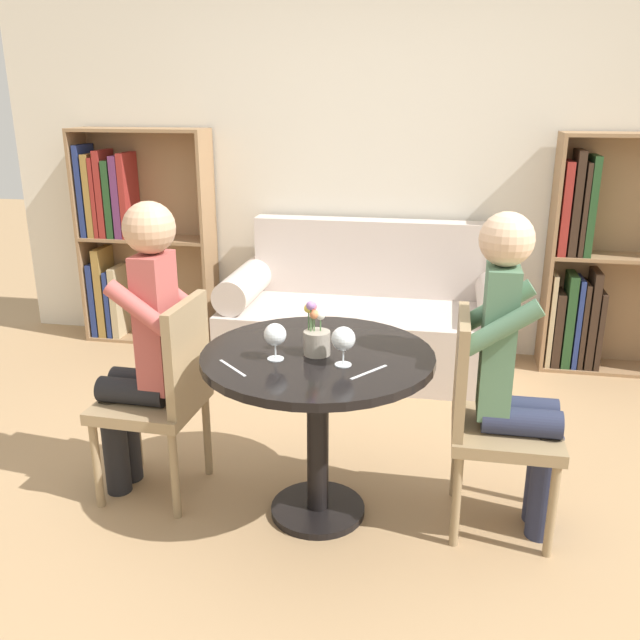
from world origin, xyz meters
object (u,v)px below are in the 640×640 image
object	(u,v)px
flower_vase	(315,337)
wine_glass_left	(275,336)
couch	(366,321)
bookshelf_left	(130,235)
bookshelf_right	(601,266)
person_left	(143,344)
wine_glass_right	(343,340)
chair_right	(488,414)
person_right	(515,370)
chair_left	(165,390)

from	to	relation	value
flower_vase	wine_glass_left	bearing A→B (deg)	-149.60
couch	flower_vase	xyz separation A→B (m)	(-0.01, -1.69, 0.49)
bookshelf_left	bookshelf_right	world-z (taller)	same
person_left	bookshelf_right	bearing A→B (deg)	133.02
person_left	wine_glass_right	world-z (taller)	person_left
chair_right	wine_glass_left	bearing A→B (deg)	101.00
chair_right	flower_vase	size ratio (longest dim) A/B	4.14
person_right	person_left	bearing A→B (deg)	90.68
bookshelf_left	person_right	world-z (taller)	bookshelf_left
chair_left	flower_vase	world-z (taller)	flower_vase
bookshelf_left	wine_glass_left	xyz separation A→B (m)	(1.57, -2.04, 0.07)
person_left	wine_glass_right	distance (m)	0.90
wine_glass_left	wine_glass_right	world-z (taller)	wine_glass_right
bookshelf_right	person_left	bearing A→B (deg)	-139.26
bookshelf_right	flower_vase	bearing A→B (deg)	-126.51
bookshelf_right	wine_glass_right	distance (m)	2.45
person_right	wine_glass_right	distance (m)	0.68
wine_glass_right	flower_vase	world-z (taller)	flower_vase
bookshelf_left	chair_left	distance (m)	2.19
person_right	bookshelf_right	bearing A→B (deg)	-19.77
chair_right	person_left	size ratio (longest dim) A/B	0.69
bookshelf_left	wine_glass_right	world-z (taller)	bookshelf_left
wine_glass_right	couch	bearing A→B (deg)	93.78
person_right	couch	bearing A→B (deg)	25.38
wine_glass_left	bookshelf_right	bearing A→B (deg)	52.08
chair_right	person_right	size ratio (longest dim) A/B	0.69
flower_vase	wine_glass_right	bearing A→B (deg)	-36.89
couch	bookshelf_right	xyz separation A→B (m)	(1.44, 0.27, 0.36)
bookshelf_right	person_right	xyz separation A→B (m)	(-0.68, -1.88, 0.02)
chair_right	wine_glass_left	xyz separation A→B (m)	(-0.82, -0.16, 0.33)
person_right	wine_glass_left	world-z (taller)	person_right
chair_right	person_right	xyz separation A→B (m)	(0.09, -0.00, 0.19)
bookshelf_right	chair_right	distance (m)	2.04
wine_glass_left	wine_glass_right	xyz separation A→B (m)	(0.26, -0.01, 0.00)
couch	chair_left	world-z (taller)	couch
wine_glass_right	person_right	bearing A→B (deg)	14.72
chair_left	person_left	world-z (taller)	person_left
flower_vase	person_right	bearing A→B (deg)	5.63
chair_left	person_left	distance (m)	0.22
couch	bookshelf_right	world-z (taller)	bookshelf_right
chair_right	flower_vase	bearing A→B (deg)	96.47
person_left	wine_glass_left	xyz separation A→B (m)	(0.61, -0.14, 0.13)
bookshelf_left	bookshelf_right	distance (m)	3.16
bookshelf_left	flower_vase	bearing A→B (deg)	-48.84
chair_left	wine_glass_right	size ratio (longest dim) A/B	5.95
couch	person_right	xyz separation A→B (m)	(0.76, -1.62, 0.38)
flower_vase	couch	bearing A→B (deg)	89.77
person_right	chair_left	bearing A→B (deg)	90.94
chair_right	person_left	bearing A→B (deg)	90.73
person_left	person_right	bearing A→B (deg)	92.85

